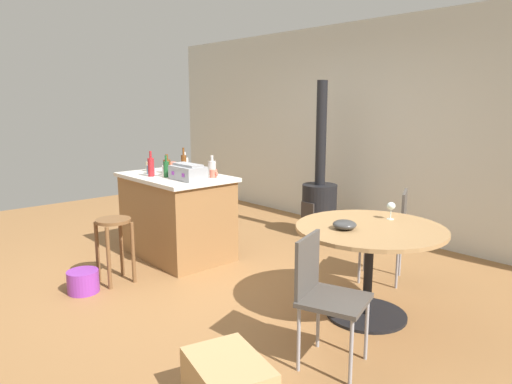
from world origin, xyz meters
TOP-DOWN VIEW (x-y plane):
  - ground_plane at (0.00, 0.00)m, footprint 8.80×8.80m
  - back_wall at (0.00, 2.65)m, footprint 8.00×0.10m
  - kitchen_island at (-0.72, 0.18)m, footprint 1.26×0.83m
  - wooden_stool at (-0.43, -0.68)m, footprint 0.32×0.32m
  - dining_table at (1.58, 0.49)m, footprint 1.16×1.16m
  - folding_chair_near at (1.79, -0.29)m, footprint 0.51×0.51m
  - folding_chair_far at (1.27, 1.28)m, footprint 0.54×0.54m
  - wood_stove at (-0.19, 1.97)m, footprint 0.44×0.45m
  - toolbox at (-0.37, 0.12)m, footprint 0.38×0.25m
  - bottle_0 at (-0.90, 0.20)m, footprint 0.08×0.08m
  - bottle_1 at (-0.83, 0.39)m, footprint 0.08×0.08m
  - bottle_2 at (-0.66, 0.04)m, footprint 0.06×0.06m
  - bottle_3 at (-0.82, -0.05)m, footprint 0.07×0.07m
  - bottle_4 at (-0.44, 0.48)m, footprint 0.08×0.08m
  - bottle_5 at (-0.72, 0.30)m, footprint 0.06×0.06m
  - cup_0 at (-0.79, 0.11)m, footprint 0.11×0.07m
  - cup_1 at (-1.17, 0.12)m, footprint 0.11×0.07m
  - cup_2 at (-0.31, 0.40)m, footprint 0.12×0.08m
  - cup_3 at (-1.08, 0.38)m, footprint 0.12×0.08m
  - cup_4 at (-0.99, 0.04)m, footprint 0.12×0.09m
  - wine_glass at (1.56, 0.81)m, footprint 0.07×0.07m
  - serving_bowl at (1.49, 0.28)m, footprint 0.18×0.18m
  - cardboard_box at (1.74, -1.05)m, footprint 0.59×0.49m
  - plastic_bucket at (-0.40, -1.01)m, footprint 0.28×0.28m

SIDE VIEW (x-z plane):
  - ground_plane at x=0.00m, z-range 0.00..0.00m
  - plastic_bucket at x=-0.40m, z-range 0.00..0.20m
  - cardboard_box at x=1.74m, z-range 0.00..0.29m
  - wooden_stool at x=-0.43m, z-range 0.14..0.76m
  - kitchen_island at x=-0.72m, z-range 0.00..0.91m
  - wood_stove at x=-0.19m, z-range -0.49..1.46m
  - folding_chair_near at x=1.79m, z-range 0.07..0.92m
  - folding_chair_far at x=1.27m, z-range 0.09..0.97m
  - dining_table at x=1.58m, z-range 0.20..0.94m
  - serving_bowl at x=1.49m, z-range 0.74..0.81m
  - wine_glass at x=1.56m, z-range 0.78..0.92m
  - cup_2 at x=-0.31m, z-range 0.91..0.99m
  - cup_4 at x=-0.99m, z-range 0.91..1.00m
  - cup_3 at x=-1.08m, z-range 0.91..1.00m
  - cup_0 at x=-0.79m, z-range 0.91..1.01m
  - cup_1 at x=-1.17m, z-range 0.91..1.01m
  - toolbox at x=-0.37m, z-range 0.90..1.07m
  - bottle_0 at x=-0.90m, z-range 0.88..1.09m
  - bottle_4 at x=-0.44m, z-range 0.88..1.10m
  - bottle_1 at x=-0.83m, z-range 0.88..1.11m
  - bottle_2 at x=-0.66m, z-range 0.88..1.11m
  - bottle_3 at x=-0.82m, z-range 0.88..1.15m
  - bottle_5 at x=-0.72m, z-range 0.87..1.17m
  - back_wall at x=0.00m, z-range 0.00..2.70m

